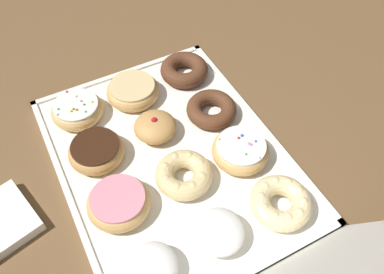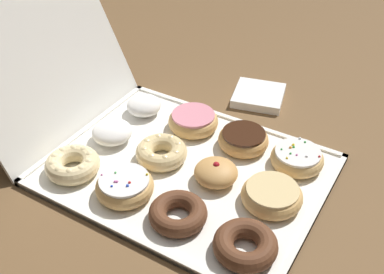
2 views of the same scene
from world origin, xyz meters
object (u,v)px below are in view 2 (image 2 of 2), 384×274
jelly_filled_donut_4 (217,171)px  powdered_filled_donut_10 (112,132)px  chocolate_cake_ring_donut_0 (245,245)px  chocolate_cake_ring_donut_3 (178,213)px  sprinkle_donut_6 (125,186)px  cruller_donut_7 (162,152)px  chocolate_frosted_donut_5 (243,139)px  donut_box (187,170)px  pink_frosted_donut_8 (193,121)px  sprinkle_donut_2 (297,158)px  cruller_donut_9 (72,164)px  powdered_filled_donut_11 (144,105)px  glazed_ring_donut_1 (271,196)px  napkin_stack (259,95)px

jelly_filled_donut_4 → powdered_filled_donut_10: jelly_filled_donut_4 is taller
chocolate_cake_ring_donut_0 → chocolate_cake_ring_donut_3: size_ratio=1.03×
sprinkle_donut_6 → cruller_donut_7: sprinkle_donut_6 is taller
cruller_donut_7 → chocolate_frosted_donut_5: bearing=-45.4°
donut_box → pink_frosted_donut_8: 0.15m
donut_box → sprinkle_donut_2: sprinkle_donut_2 is taller
jelly_filled_donut_4 → sprinkle_donut_6: size_ratio=0.77×
jelly_filled_donut_4 → cruller_donut_9: bearing=116.1°
cruller_donut_7 → powdered_filled_donut_11: size_ratio=1.33×
sprinkle_donut_2 → powdered_filled_donut_10: (-0.13, 0.39, 0.00)m
sprinkle_donut_6 → glazed_ring_donut_1: bearing=-64.6°
napkin_stack → chocolate_cake_ring_donut_0: bearing=-158.3°
donut_box → chocolate_cake_ring_donut_3: bearing=-154.9°
donut_box → pink_frosted_donut_8: pink_frosted_donut_8 is taller
jelly_filled_donut_4 → powdered_filled_donut_10: bearing=90.6°
pink_frosted_donut_8 → powdered_filled_donut_11: powdered_filled_donut_11 is taller
donut_box → powdered_filled_donut_10: size_ratio=6.18×
sprinkle_donut_2 → chocolate_cake_ring_donut_0: bearing=-178.5°
chocolate_cake_ring_donut_0 → donut_box: bearing=56.1°
donut_box → sprinkle_donut_2: 0.24m
chocolate_cake_ring_donut_3 → napkin_stack: bearing=6.1°
chocolate_cake_ring_donut_0 → cruller_donut_9: cruller_donut_9 is taller
glazed_ring_donut_1 → sprinkle_donut_2: 0.13m
chocolate_cake_ring_donut_0 → cruller_donut_7: bearing=62.8°
sprinkle_donut_2 → powdered_filled_donut_11: bearing=90.6°
powdered_filled_donut_11 → donut_box: bearing=-122.3°
cruller_donut_9 → powdered_filled_donut_11: bearing=-0.0°
chocolate_cake_ring_donut_3 → chocolate_cake_ring_donut_0: bearing=-91.8°
chocolate_frosted_donut_5 → powdered_filled_donut_11: powdered_filled_donut_11 is taller
chocolate_cake_ring_donut_0 → pink_frosted_donut_8: (0.27, 0.26, 0.00)m
sprinkle_donut_6 → pink_frosted_donut_8: sprinkle_donut_6 is taller
chocolate_cake_ring_donut_0 → chocolate_frosted_donut_5: 0.30m
cruller_donut_7 → napkin_stack: cruller_donut_7 is taller
powdered_filled_donut_10 → powdered_filled_donut_11: (0.13, 0.00, -0.00)m
chocolate_cake_ring_donut_0 → cruller_donut_7: cruller_donut_7 is taller
powdered_filled_donut_11 → napkin_stack: size_ratio=0.67×
cruller_donut_9 → powdered_filled_donut_11: size_ratio=1.36×
donut_box → pink_frosted_donut_8: bearing=25.2°
powdered_filled_donut_10 → sprinkle_donut_2: bearing=-71.7°
chocolate_cake_ring_donut_0 → chocolate_frosted_donut_5: (0.27, 0.13, 0.00)m
chocolate_cake_ring_donut_0 → napkin_stack: 0.51m
powdered_filled_donut_11 → cruller_donut_7: bearing=-132.7°
chocolate_frosted_donut_5 → cruller_donut_9: (-0.26, 0.27, 0.00)m
glazed_ring_donut_1 → powdered_filled_donut_11: (0.13, 0.39, 0.00)m
sprinkle_donut_2 → cruller_donut_9: 0.47m
powdered_filled_donut_11 → cruller_donut_9: bearing=180.0°
sprinkle_donut_6 → chocolate_frosted_donut_5: bearing=-27.6°
napkin_stack → cruller_donut_7: bearing=167.8°
chocolate_cake_ring_donut_3 → cruller_donut_7: cruller_donut_7 is taller
donut_box → sprinkle_donut_6: size_ratio=4.87×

